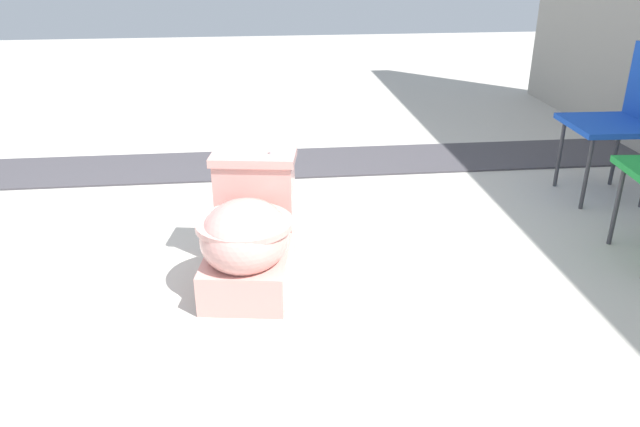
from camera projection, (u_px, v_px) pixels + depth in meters
ground_plane at (188, 257)px, 2.89m from camera, size 14.00×14.00×0.00m
gravel_strip at (281, 163)px, 4.07m from camera, size 0.56×8.00×0.01m
toilet at (249, 234)px, 2.61m from camera, size 0.68×0.47×0.52m
folding_chair_left at (630, 108)px, 3.37m from camera, size 0.46×0.46×0.83m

